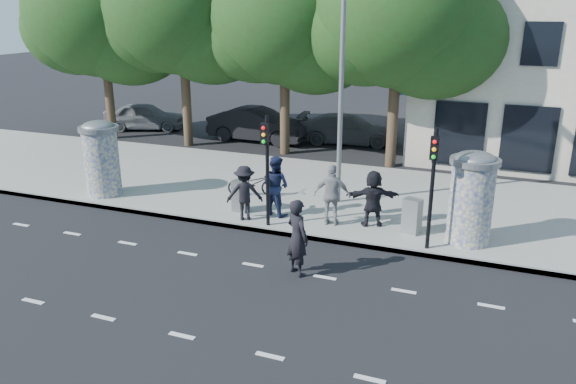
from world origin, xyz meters
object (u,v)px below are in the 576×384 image
at_px(ad_column_left, 101,156).
at_px(ped_f, 373,198).
at_px(man_road, 297,237).
at_px(traffic_pole_near, 267,160).
at_px(street_lamp, 341,64).
at_px(ped_d, 245,193).
at_px(car_left, 145,116).
at_px(traffic_pole_far, 433,177).
at_px(ped_e, 332,195).
at_px(bicycle, 253,183).
at_px(car_mid, 258,125).
at_px(ped_c, 276,186).
at_px(car_right, 348,129).
at_px(ad_column_right, 471,196).
at_px(cabinet_right, 412,216).
at_px(cabinet_left, 240,196).

distance_m(ad_column_left, ped_f, 9.61).
bearing_deg(man_road, traffic_pole_near, -19.63).
relative_size(street_lamp, ped_d, 4.60).
bearing_deg(car_left, traffic_pole_far, -143.04).
height_order(ped_e, bicycle, ped_e).
relative_size(traffic_pole_near, car_mid, 0.67).
xyz_separation_m(street_lamp, car_mid, (-6.46, 7.91, -3.96)).
bearing_deg(ped_c, car_right, -68.36).
bearing_deg(man_road, ped_c, -26.99).
distance_m(ped_e, car_mid, 12.09).
bearing_deg(ad_column_right, bicycle, 168.42).
bearing_deg(ped_e, man_road, 85.11).
height_order(traffic_pole_near, cabinet_right, traffic_pole_near).
height_order(bicycle, cabinet_right, cabinet_right).
distance_m(ad_column_right, car_mid, 14.68).
distance_m(bicycle, cabinet_left, 1.57).
relative_size(ad_column_right, ped_e, 1.39).
height_order(ped_e, ped_f, ped_e).
relative_size(ped_c, ped_e, 1.02).
xyz_separation_m(street_lamp, car_right, (-2.10, 9.11, -4.08)).
bearing_deg(ped_f, cabinet_right, 151.99).
bearing_deg(ad_column_left, cabinet_left, 1.72).
bearing_deg(ped_e, traffic_pole_near, 18.15).
xyz_separation_m(street_lamp, bicycle, (-2.97, -0.43, -4.17)).
bearing_deg(traffic_pole_far, street_lamp, 140.12).
distance_m(ped_e, car_left, 17.22).
height_order(ped_e, car_left, ped_e).
xyz_separation_m(ad_column_left, bicycle, (5.03, 1.71, -0.92)).
bearing_deg(traffic_pole_near, ped_c, 97.31).
distance_m(traffic_pole_near, cabinet_right, 4.59).
bearing_deg(cabinet_right, street_lamp, 166.27).
relative_size(ad_column_right, traffic_pole_far, 0.78).
bearing_deg(car_right, ped_d, 172.31).
relative_size(man_road, cabinet_right, 1.92).
height_order(ad_column_right, street_lamp, street_lamp).
distance_m(street_lamp, car_mid, 10.95).
xyz_separation_m(street_lamp, ped_d, (-2.27, -2.58, -3.78)).
relative_size(traffic_pole_near, cabinet_left, 3.29).
xyz_separation_m(traffic_pole_far, ped_e, (-3.00, 0.81, -1.13)).
xyz_separation_m(traffic_pole_near, ped_e, (1.80, 0.81, -1.13)).
bearing_deg(ped_d, car_mid, -92.82).
distance_m(traffic_pole_near, street_lamp, 4.07).
xyz_separation_m(traffic_pole_near, bicycle, (-1.57, 2.42, -1.61)).
bearing_deg(ad_column_right, street_lamp, 156.27).
bearing_deg(cabinet_left, ped_d, -51.19).
distance_m(street_lamp, cabinet_left, 5.32).
bearing_deg(ped_d, cabinet_right, 163.92).
xyz_separation_m(ped_f, cabinet_right, (1.22, -0.16, -0.35)).
distance_m(ped_d, ped_e, 2.73).
xyz_separation_m(traffic_pole_far, car_mid, (-9.86, 10.76, -1.39)).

